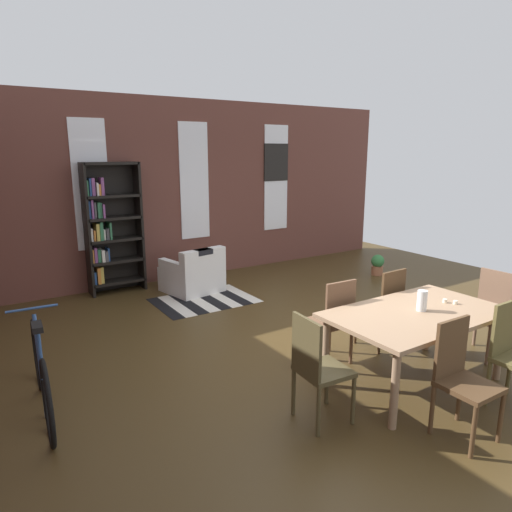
% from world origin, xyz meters
% --- Properties ---
extents(ground_plane, '(9.91, 9.91, 0.00)m').
position_xyz_m(ground_plane, '(0.00, 0.00, 0.00)').
color(ground_plane, '#443219').
extents(back_wall_brick, '(8.62, 0.12, 3.14)m').
position_xyz_m(back_wall_brick, '(0.00, 3.78, 1.57)').
color(back_wall_brick, brown).
rests_on(back_wall_brick, ground).
extents(window_pane_0, '(0.55, 0.02, 2.04)m').
position_xyz_m(window_pane_0, '(-1.78, 3.71, 1.73)').
color(window_pane_0, white).
extents(window_pane_1, '(0.55, 0.02, 2.04)m').
position_xyz_m(window_pane_1, '(0.00, 3.71, 1.73)').
color(window_pane_1, white).
extents(window_pane_2, '(0.55, 0.02, 2.04)m').
position_xyz_m(window_pane_2, '(1.78, 3.71, 1.73)').
color(window_pane_2, white).
extents(dining_table, '(1.75, 1.04, 0.74)m').
position_xyz_m(dining_table, '(0.04, -1.11, 0.66)').
color(dining_table, '#9C7A5B').
rests_on(dining_table, ground).
extents(vase_on_table, '(0.10, 0.10, 0.20)m').
position_xyz_m(vase_on_table, '(0.10, -1.11, 0.84)').
color(vase_on_table, silver).
rests_on(vase_on_table, dining_table).
extents(tealight_candle_0, '(0.04, 0.04, 0.03)m').
position_xyz_m(tealight_candle_0, '(0.55, -1.17, 0.76)').
color(tealight_candle_0, silver).
rests_on(tealight_candle_0, dining_table).
extents(tealight_candle_1, '(0.04, 0.04, 0.04)m').
position_xyz_m(tealight_candle_1, '(0.50, -1.09, 0.76)').
color(tealight_candle_1, silver).
rests_on(tealight_candle_1, dining_table).
extents(dining_chair_far_right, '(0.41, 0.41, 0.95)m').
position_xyz_m(dining_chair_far_right, '(0.44, -0.36, 0.51)').
color(dining_chair_far_right, '#4B331E').
rests_on(dining_chair_far_right, ground).
extents(dining_chair_far_left, '(0.42, 0.42, 0.95)m').
position_xyz_m(dining_chair_far_left, '(-0.36, -0.36, 0.51)').
color(dining_chair_far_left, brown).
rests_on(dining_chair_far_left, ground).
extents(dining_chair_near_left, '(0.41, 0.41, 0.95)m').
position_xyz_m(dining_chair_near_left, '(-0.35, -1.85, 0.51)').
color(dining_chair_near_left, '#4F3620').
rests_on(dining_chair_near_left, ground).
extents(dining_chair_head_right, '(0.41, 0.41, 0.95)m').
position_xyz_m(dining_chair_head_right, '(1.29, -1.11, 0.51)').
color(dining_chair_head_right, brown).
rests_on(dining_chair_head_right, ground).
extents(dining_chair_head_left, '(0.43, 0.43, 0.95)m').
position_xyz_m(dining_chair_head_left, '(-1.21, -1.10, 0.51)').
color(dining_chair_head_left, '#4C4126').
rests_on(dining_chair_head_left, ground).
extents(bookshelf_tall, '(0.87, 0.33, 2.09)m').
position_xyz_m(bookshelf_tall, '(-1.60, 3.52, 1.05)').
color(bookshelf_tall, black).
rests_on(bookshelf_tall, ground).
extents(armchair_white, '(0.93, 0.93, 0.75)m').
position_xyz_m(armchair_white, '(-0.48, 2.82, 0.28)').
color(armchair_white, white).
rests_on(armchair_white, ground).
extents(bicycle_second, '(0.44, 1.70, 0.89)m').
position_xyz_m(bicycle_second, '(-3.11, 0.33, 0.35)').
color(bicycle_second, black).
rests_on(bicycle_second, ground).
extents(potted_plant_by_shelf, '(0.24, 0.24, 0.38)m').
position_xyz_m(potted_plant_by_shelf, '(2.83, 1.90, 0.20)').
color(potted_plant_by_shelf, '#9E6042').
rests_on(potted_plant_by_shelf, ground).
extents(striped_rug, '(1.48, 1.09, 0.01)m').
position_xyz_m(striped_rug, '(-0.55, 2.30, 0.00)').
color(striped_rug, black).
rests_on(striped_rug, ground).
extents(framed_picture, '(0.56, 0.03, 0.72)m').
position_xyz_m(framed_picture, '(1.77, 3.70, 2.03)').
color(framed_picture, black).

